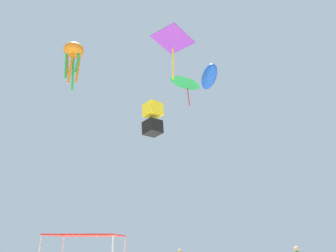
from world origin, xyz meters
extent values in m
cube|color=red|center=(-3.23, 1.55, 2.35)|extent=(3.32, 3.09, 0.06)
sphere|color=tan|center=(1.02, 11.14, 1.53)|extent=(0.25, 0.25, 0.25)
sphere|color=tan|center=(7.18, 3.18, 1.71)|extent=(0.27, 0.27, 0.27)
cube|color=purple|center=(0.60, 11.10, 19.32)|extent=(4.06, 4.06, 0.70)
cylinder|color=yellow|center=(0.60, 11.10, 16.92)|extent=(0.19, 0.19, 3.08)
cube|color=yellow|center=(-0.52, 5.72, 10.45)|extent=(1.49, 1.49, 1.00)
cube|color=black|center=(-0.52, 5.72, 9.21)|extent=(1.49, 1.49, 1.00)
ellipsoid|color=blue|center=(4.69, 25.43, 22.69)|extent=(2.78, 6.60, 2.17)
cone|color=teal|center=(4.69, 25.43, 23.69)|extent=(1.12, 1.03, 0.82)
ellipsoid|color=orange|center=(-11.51, 19.60, 23.78)|extent=(3.08, 3.08, 1.72)
cylinder|color=orange|center=(-12.18, 19.87, 21.93)|extent=(0.51, 0.36, 2.66)
cylinder|color=green|center=(-12.07, 19.15, 21.54)|extent=(0.53, 0.48, 3.45)
cylinder|color=orange|center=(-11.40, 18.88, 21.14)|extent=(0.33, 0.68, 4.23)
cylinder|color=green|center=(-10.83, 19.33, 21.93)|extent=(0.51, 0.36, 2.66)
cylinder|color=orange|center=(-10.94, 20.05, 21.54)|extent=(0.53, 0.48, 3.45)
cylinder|color=green|center=(-11.61, 20.32, 21.14)|extent=(0.33, 0.68, 4.23)
cone|color=green|center=(1.62, 22.03, 20.59)|extent=(4.34, 4.32, 1.71)
cylinder|color=red|center=(1.92, 23.58, 19.40)|extent=(0.44, 0.21, 2.89)
camera|label=1|loc=(1.80, -16.03, 1.87)|focal=37.57mm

